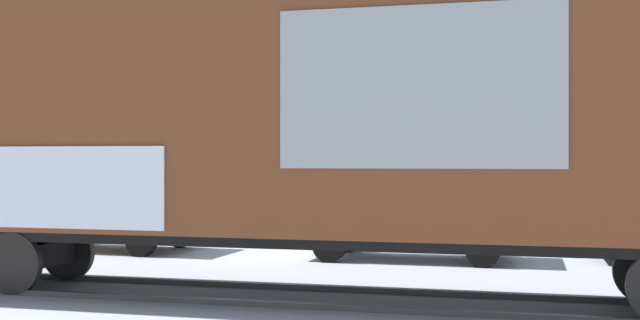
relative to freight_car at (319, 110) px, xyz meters
The scene contains 7 objects.
ground_plane 2.69m from the freight_car, behind, with size 260.00×260.00×0.00m, color #B2B5BC.
track 3.35m from the freight_car, ahead, with size 59.97×5.48×0.08m.
freight_car is the anchor object (origin of this frame).
flagpole 13.13m from the freight_car, 80.82° to the left, with size 0.18×1.37×9.27m.
hillside 75.22m from the freight_car, 90.18° to the left, with size 110.71×42.46×18.20m.
parked_car_tan 8.03m from the freight_car, 138.30° to the left, with size 4.35×2.34×1.85m.
parked_car_silver 5.19m from the freight_car, 79.48° to the left, with size 4.37×2.16×1.67m.
Camera 1 is at (2.31, -10.99, 1.99)m, focal length 44.60 mm.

